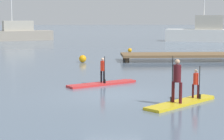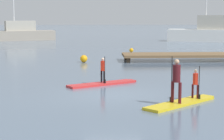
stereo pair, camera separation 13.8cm
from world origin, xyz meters
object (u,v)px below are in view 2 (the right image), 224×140
(paddleboard_far, at_px, (181,103))
(fishing_boat_white_large, at_px, (209,32))
(paddler_child_solo, at_px, (103,69))
(mooring_buoy_far, at_px, (131,50))
(paddleboard_near, at_px, (103,84))
(paddler_adult, at_px, (176,78))
(paddler_child_front, at_px, (196,82))
(mooring_buoy_near, at_px, (84,59))
(fishing_boat_green_midground, at_px, (20,33))

(paddleboard_far, height_order, fishing_boat_white_large, fishing_boat_white_large)
(paddleboard_far, bearing_deg, fishing_boat_white_large, 72.98)
(paddler_child_solo, height_order, mooring_buoy_far, paddler_child_solo)
(paddleboard_near, xyz_separation_m, paddler_adult, (2.58, -4.76, 0.98))
(paddleboard_far, relative_size, paddler_child_front, 2.46)
(paddler_child_solo, distance_m, paddler_child_front, 5.27)
(paddleboard_far, bearing_deg, paddleboard_near, 121.99)
(mooring_buoy_near, bearing_deg, paddleboard_near, -83.54)
(paddler_adult, bearing_deg, paddleboard_far, 41.04)
(paddler_child_front, bearing_deg, paddler_child_solo, 131.44)
(paddler_child_solo, bearing_deg, paddleboard_near, 166.95)
(paddler_adult, bearing_deg, fishing_boat_white_large, 72.71)
(paddleboard_far, xyz_separation_m, mooring_buoy_far, (0.15, 21.96, 0.13))
(fishing_boat_white_large, relative_size, fishing_boat_green_midground, 1.12)
(paddleboard_far, distance_m, mooring_buoy_near, 14.67)
(paddleboard_near, height_order, paddler_child_solo, paddler_child_solo)
(paddler_adult, bearing_deg, paddler_child_front, 41.27)
(paddler_child_solo, relative_size, fishing_boat_green_midground, 0.14)
(mooring_buoy_near, bearing_deg, fishing_boat_green_midground, 108.90)
(paddleboard_far, relative_size, fishing_boat_green_midground, 0.34)
(paddler_child_front, height_order, mooring_buoy_far, paddler_child_front)
(paddleboard_far, relative_size, mooring_buoy_far, 8.58)
(fishing_boat_green_midground, bearing_deg, paddler_child_front, -71.16)
(fishing_boat_green_midground, distance_m, mooring_buoy_near, 26.95)
(paddleboard_near, height_order, paddler_adult, paddler_adult)
(paddleboard_near, bearing_deg, mooring_buoy_near, 96.46)
(mooring_buoy_near, xyz_separation_m, mooring_buoy_far, (4.07, 7.82, -0.07))
(paddleboard_near, height_order, fishing_boat_green_midground, fishing_boat_green_midground)
(paddler_adult, height_order, paddler_child_front, paddler_adult)
(mooring_buoy_far, bearing_deg, paddler_adult, -91.05)
(paddleboard_far, height_order, paddler_adult, paddler_adult)
(paddleboard_near, xyz_separation_m, mooring_buoy_far, (2.99, 17.42, 0.13))
(paddler_child_front, distance_m, mooring_buoy_near, 14.31)
(fishing_boat_white_large, distance_m, mooring_buoy_near, 26.86)
(paddler_adult, distance_m, mooring_buoy_far, 22.20)
(paddler_child_solo, height_order, fishing_boat_white_large, fishing_boat_white_large)
(mooring_buoy_near, bearing_deg, mooring_buoy_far, 62.48)
(paddler_child_front, distance_m, mooring_buoy_far, 21.38)
(paddler_child_front, bearing_deg, fishing_boat_white_large, 73.69)
(fishing_boat_green_midground, height_order, mooring_buoy_far, fishing_boat_green_midground)
(paddleboard_near, distance_m, mooring_buoy_far, 17.67)
(paddler_adult, xyz_separation_m, fishing_boat_green_midground, (-12.39, 39.84, -0.11))
(paddler_child_solo, distance_m, paddleboard_far, 5.39)
(mooring_buoy_far, bearing_deg, fishing_boat_green_midground, 125.94)
(paddler_child_solo, bearing_deg, mooring_buoy_far, 80.31)
(paddler_child_solo, distance_m, fishing_boat_green_midground, 36.43)
(paddler_child_solo, xyz_separation_m, mooring_buoy_far, (2.97, 17.42, -0.59))
(paddler_child_solo, distance_m, mooring_buoy_far, 17.68)
(paddleboard_far, xyz_separation_m, paddler_child_front, (0.67, 0.59, 0.69))
(paddler_child_solo, distance_m, fishing_boat_white_large, 34.75)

